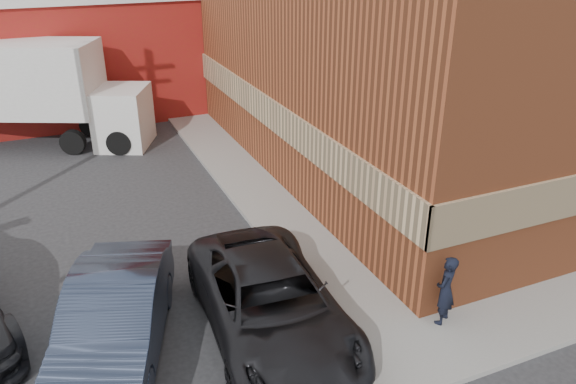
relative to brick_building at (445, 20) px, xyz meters
name	(u,v)px	position (x,y,z in m)	size (l,w,h in m)	color
ground	(357,342)	(-8.50, -9.00, -4.68)	(90.00, 90.00, 0.00)	#28282B
brick_building	(445,20)	(0.00, 0.00, 0.00)	(14.25, 18.25, 9.36)	brown
sidewalk_west	(240,174)	(-7.90, 0.00, -4.62)	(1.80, 18.00, 0.12)	gray
warehouse	(14,50)	(-14.50, 11.00, -1.87)	(16.30, 8.30, 5.60)	maroon
man	(446,290)	(-6.62, -9.25, -3.79)	(0.56, 0.37, 1.55)	black
sedan	(114,320)	(-12.97, -7.42, -3.87)	(1.72, 4.94, 1.63)	#283043
suv_a	(271,303)	(-10.00, -8.07, -3.91)	(2.55, 5.54, 1.54)	black
box_truck	(36,87)	(-13.79, 6.00, -2.42)	(8.20, 5.45, 3.92)	white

